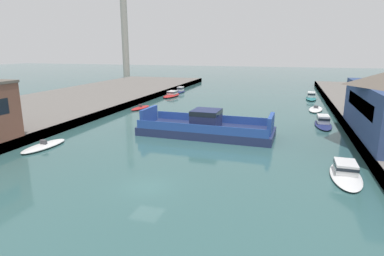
{
  "coord_description": "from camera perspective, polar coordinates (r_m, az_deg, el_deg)",
  "views": [
    {
      "loc": [
        11.02,
        -23.29,
        11.44
      ],
      "look_at": [
        0.0,
        13.6,
        2.0
      ],
      "focal_mm": 30.19,
      "sensor_mm": 36.0,
      "label": 1
    }
  ],
  "objects": [
    {
      "name": "moored_boat_upstream_a",
      "position": [
        33.08,
        25.5,
        -6.94
      ],
      "size": [
        2.77,
        7.49,
        1.32
      ],
      "color": "white",
      "rests_on": "ground"
    },
    {
      "name": "ground_plane",
      "position": [
        28.19,
        -8.07,
        -10.31
      ],
      "size": [
        400.0,
        400.0,
        0.0
      ],
      "primitive_type": "plane",
      "color": "#335B5B"
    },
    {
      "name": "moored_boat_near_right",
      "position": [
        64.22,
        -9.1,
        3.55
      ],
      "size": [
        2.52,
        6.0,
        0.94
      ],
      "color": "red",
      "rests_on": "ground"
    },
    {
      "name": "moored_boat_far_right",
      "position": [
        87.66,
        -2.1,
        6.65
      ],
      "size": [
        2.21,
        5.76,
        1.55
      ],
      "color": "navy",
      "rests_on": "ground"
    },
    {
      "name": "moored_boat_near_left",
      "position": [
        80.37,
        -3.6,
        5.92
      ],
      "size": [
        3.1,
        8.1,
        1.36
      ],
      "color": "red",
      "rests_on": "ground"
    },
    {
      "name": "chain_ferry",
      "position": [
        43.95,
        2.51,
        0.12
      ],
      "size": [
        18.35,
        7.45,
        3.51
      ],
      "color": "navy",
      "rests_on": "ground"
    },
    {
      "name": "smokestack_distant_a",
      "position": [
        130.58,
        -11.85,
        17.02
      ],
      "size": [
        2.69,
        2.69,
        36.85
      ],
      "color": "#9E998E",
      "rests_on": "ground"
    },
    {
      "name": "moored_boat_mid_right",
      "position": [
        80.76,
        20.31,
        5.22
      ],
      "size": [
        2.53,
        7.5,
        1.67
      ],
      "color": "#237075",
      "rests_on": "ground"
    },
    {
      "name": "moored_boat_far_left",
      "position": [
        66.37,
        21.03,
        3.12
      ],
      "size": [
        3.41,
        7.44,
        0.93
      ],
      "color": "white",
      "rests_on": "ground"
    },
    {
      "name": "moored_boat_upstream_b",
      "position": [
        53.52,
        22.15,
        1.05
      ],
      "size": [
        2.52,
        7.89,
        1.53
      ],
      "color": "navy",
      "rests_on": "ground"
    },
    {
      "name": "quay_left",
      "position": [
        62.71,
        -28.42,
        2.16
      ],
      "size": [
        28.0,
        140.0,
        1.24
      ],
      "color": "slate",
      "rests_on": "ground"
    },
    {
      "name": "moored_boat_mid_left",
      "position": [
        42.29,
        -24.7,
        -2.87
      ],
      "size": [
        2.67,
        6.57,
        0.96
      ],
      "color": "white",
      "rests_on": "ground"
    }
  ]
}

